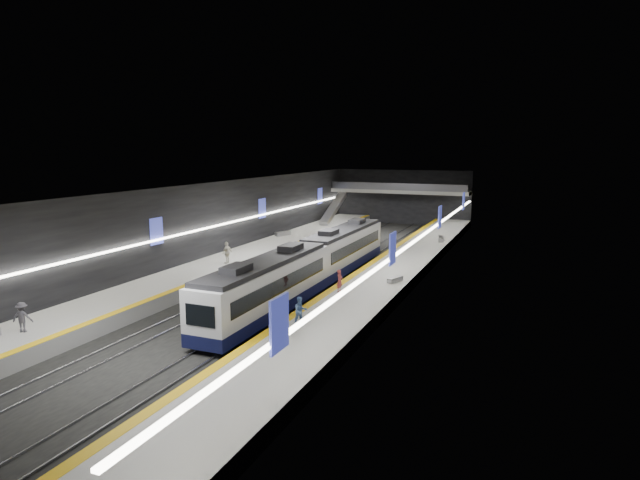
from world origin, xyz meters
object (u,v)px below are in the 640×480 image
at_px(passenger_right_b, 300,311).
at_px(passenger_left_b, 22,317).
at_px(bench_left_far, 283,234).
at_px(bench_right_near, 395,280).
at_px(bench_right_far, 441,239).
at_px(escalator, 333,209).
at_px(train, 311,263).
at_px(passenger_left_a, 227,253).
at_px(passenger_right_a, 340,281).

height_order(passenger_right_b, passenger_left_b, passenger_left_b).
distance_m(bench_left_far, bench_right_near, 24.22).
relative_size(bench_right_far, passenger_right_b, 1.20).
bearing_deg(escalator, bench_right_near, -60.78).
height_order(bench_left_far, passenger_right_b, passenger_right_b).
xyz_separation_m(bench_right_near, bench_right_far, (0.06, 19.77, 0.05)).
bearing_deg(passenger_right_b, escalator, 63.68).
bearing_deg(passenger_right_b, bench_right_near, 33.31).
bearing_deg(bench_left_far, passenger_left_b, -63.52).
bearing_deg(train, bench_right_near, 11.06).
bearing_deg(bench_right_far, passenger_right_b, -105.79).
bearing_deg(passenger_left_b, train, -142.42).
height_order(bench_right_near, bench_right_far, bench_right_far).
bearing_deg(bench_right_near, bench_left_far, 157.07).
xyz_separation_m(escalator, passenger_right_b, (13.99, -41.56, -1.05)).
bearing_deg(passenger_left_a, bench_left_far, -164.73).
xyz_separation_m(escalator, passenger_right_a, (13.54, -33.81, -1.09)).
relative_size(escalator, passenger_left_a, 4.08).
relative_size(escalator, passenger_right_a, 4.94).
height_order(bench_left_far, bench_right_far, same).
bearing_deg(train, escalator, 108.00).
xyz_separation_m(passenger_right_b, passenger_left_a, (-13.07, 12.82, 0.13)).
bearing_deg(bench_left_far, train, -33.10).
distance_m(bench_left_far, passenger_right_a, 25.49).
height_order(escalator, passenger_right_a, escalator).
distance_m(bench_right_far, passenger_left_b, 42.24).
height_order(bench_right_near, passenger_right_b, passenger_right_b).
bearing_deg(train, passenger_right_a, -40.61).
height_order(train, passenger_right_b, train).
relative_size(passenger_right_a, passenger_right_b, 0.95).
height_order(bench_left_far, passenger_left_b, passenger_left_b).
bearing_deg(passenger_right_b, bench_left_far, 73.35).
relative_size(escalator, bench_right_far, 3.94).
relative_size(bench_left_far, passenger_left_a, 1.03).
xyz_separation_m(train, bench_right_far, (6.55, 21.04, -0.95)).
bearing_deg(passenger_left_b, bench_left_far, -111.08).
xyz_separation_m(bench_left_far, bench_right_near, (17.82, -16.40, -0.05)).
bearing_deg(bench_right_far, bench_left_far, 179.49).
height_order(bench_right_far, passenger_right_a, passenger_right_a).
bearing_deg(passenger_right_a, bench_right_far, -1.94).
bearing_deg(bench_right_far, train, -118.48).
height_order(train, bench_right_near, train).
relative_size(bench_left_far, bench_right_near, 1.28).
bearing_deg(bench_left_far, escalator, 108.50).
height_order(passenger_right_a, passenger_left_b, passenger_left_b).
height_order(train, passenger_right_a, train).
distance_m(escalator, bench_left_far, 13.27).
relative_size(passenger_left_a, passenger_left_b, 1.14).
relative_size(train, bench_right_near, 18.90).
bearing_deg(passenger_right_a, escalator, 27.03).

